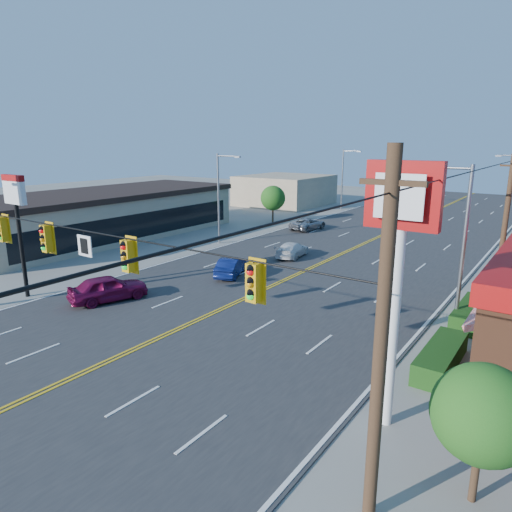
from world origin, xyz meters
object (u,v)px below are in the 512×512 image
Objects in this scene: car_magenta at (108,289)px; car_white at (292,250)px; car_blue at (231,267)px; car_silver at (308,224)px; kfc_pylon at (399,244)px; signal_span at (65,256)px; pizza_hut_sign at (17,210)px.

car_white is (3.39, 15.02, -0.17)m from car_magenta.
car_blue is 18.26m from car_silver.
car_magenta is at bearing 68.43° from car_white.
kfc_pylon is 1.92× the size of car_magenta.
signal_span is at bearing -160.22° from kfc_pylon.
signal_span reaches higher than car_blue.
car_white is at bearing 128.75° from kfc_pylon.
car_magenta is 1.09× the size of car_white.
kfc_pylon is 18.18m from car_magenta.
car_silver is at bearing 123.18° from kfc_pylon.
car_white is (-2.74, 21.28, -4.30)m from signal_span.
car_blue is 0.85× the size of car_silver.
car_white is at bearing 64.78° from pizza_hut_sign.
signal_span is 9.68m from car_magenta.
pizza_hut_sign is 28.76m from car_silver.
car_silver is (-4.56, 10.90, 0.04)m from car_white.
pizza_hut_sign is 19.64m from car_white.
signal_span is 2.86× the size of kfc_pylon.
pizza_hut_sign is (-10.88, 4.00, 0.30)m from signal_span.
kfc_pylon is 2.10× the size of car_white.
car_white is (8.14, 17.28, -4.60)m from pizza_hut_sign.
car_blue is at bearing 144.79° from kfc_pylon.
kfc_pylon is 2.23× the size of car_blue.
car_silver is (-3.81, 17.86, -0.01)m from car_blue.
car_silver is at bearing -68.01° from car_magenta.
kfc_pylon is 34.10m from car_silver.
pizza_hut_sign is 13.48m from car_blue.
kfc_pylon is 22.02m from pizza_hut_sign.
pizza_hut_sign reaches higher than car_magenta.
signal_span is 21.88m from car_white.
pizza_hut_sign reaches higher than car_blue.
car_silver is at bearing -100.39° from car_blue.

